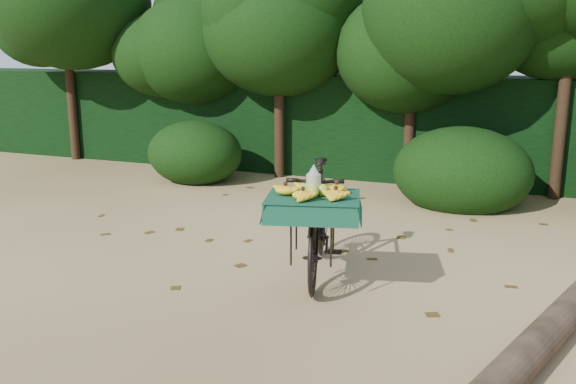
% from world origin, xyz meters
% --- Properties ---
extents(ground, '(80.00, 80.00, 0.00)m').
position_xyz_m(ground, '(0.00, 0.00, 0.00)').
color(ground, tan).
rests_on(ground, ground).
extents(vendor_bicycle, '(1.16, 2.02, 1.16)m').
position_xyz_m(vendor_bicycle, '(0.49, 0.80, 0.59)').
color(vendor_bicycle, black).
rests_on(vendor_bicycle, ground).
extents(fallen_log, '(1.37, 3.51, 0.26)m').
position_xyz_m(fallen_log, '(2.50, -0.54, 0.13)').
color(fallen_log, brown).
rests_on(fallen_log, ground).
extents(hedge_backdrop, '(26.00, 1.80, 1.80)m').
position_xyz_m(hedge_backdrop, '(0.00, 6.30, 0.90)').
color(hedge_backdrop, black).
rests_on(hedge_backdrop, ground).
extents(tree_row, '(14.50, 2.00, 4.00)m').
position_xyz_m(tree_row, '(-0.65, 5.50, 2.00)').
color(tree_row, black).
rests_on(tree_row, ground).
extents(bush_clumps, '(8.80, 1.70, 0.90)m').
position_xyz_m(bush_clumps, '(0.50, 4.30, 0.45)').
color(bush_clumps, black).
rests_on(bush_clumps, ground).
extents(leaf_litter, '(7.00, 7.30, 0.01)m').
position_xyz_m(leaf_litter, '(0.00, 0.65, 0.01)').
color(leaf_litter, '#4A3713').
rests_on(leaf_litter, ground).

